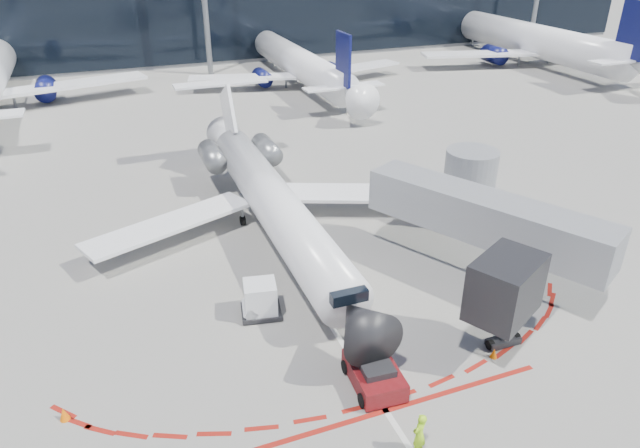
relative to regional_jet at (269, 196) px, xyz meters
name	(u,v)px	position (x,y,z in m)	size (l,w,h in m)	color
ground	(293,266)	(-0.09, -4.54, -2.32)	(260.00, 260.00, 0.00)	slate
apron_centerline	(282,249)	(-0.09, -2.54, -2.31)	(0.25, 40.00, 0.01)	silver
apron_stop_bar	(386,411)	(-0.09, -16.04, -2.31)	(14.00, 0.25, 0.01)	maroon
jet_bridge	(479,212)	(9.71, -7.55, 0.69)	(10.03, 15.20, 4.90)	gray
regional_jet	(269,196)	(0.00, 0.00, 0.00)	(22.45, 27.69, 6.93)	white
pushback_tug	(374,374)	(0.11, -14.54, -1.78)	(2.17, 4.72, 1.21)	#5B0D0F
ramp_worker	(419,434)	(0.09, -18.21, -1.42)	(0.66, 0.43, 1.80)	#A6EE19
uld_container	(260,299)	(-2.94, -8.23, -1.43)	(2.17, 1.94, 1.79)	black
safety_cone_left	(64,414)	(-11.82, -12.00, -2.04)	(0.40, 0.40, 0.56)	#FF6C05
safety_cone_right	(494,353)	(5.76, -14.92, -2.09)	(0.33, 0.33, 0.45)	#FF6C05
bg_airliner_2	(299,42)	(13.77, 34.19, 2.65)	(30.71, 32.52, 9.94)	white
bg_airliner_3	(535,17)	(47.42, 34.50, 3.78)	(37.71, 39.93, 12.20)	white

